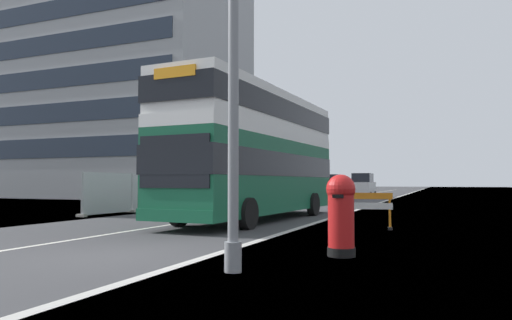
% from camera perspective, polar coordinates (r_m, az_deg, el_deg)
% --- Properties ---
extents(ground, '(140.00, 280.00, 0.10)m').
position_cam_1_polar(ground, '(9.94, -13.64, -11.56)').
color(ground, '#38383A').
extents(double_decker_bus, '(3.24, 11.55, 4.98)m').
position_cam_1_polar(double_decker_bus, '(18.43, 0.16, 0.91)').
color(double_decker_bus, '#145638').
rests_on(double_decker_bus, ground).
extents(lamppost_foreground, '(0.29, 0.70, 9.44)m').
position_cam_1_polar(lamppost_foreground, '(8.35, -2.76, 18.20)').
color(lamppost_foreground, gray).
rests_on(lamppost_foreground, ground).
extents(red_pillar_postbox, '(0.59, 0.59, 1.65)m').
position_cam_1_polar(red_pillar_postbox, '(9.62, 10.36, -6.18)').
color(red_pillar_postbox, black).
rests_on(red_pillar_postbox, ground).
extents(roadworks_barrier, '(1.82, 0.68, 1.15)m').
position_cam_1_polar(roadworks_barrier, '(15.27, 12.97, -5.48)').
color(roadworks_barrier, orange).
rests_on(roadworks_barrier, ground).
extents(construction_site_fence, '(0.44, 24.00, 1.95)m').
position_cam_1_polar(construction_site_fence, '(31.01, -5.39, -3.71)').
color(construction_site_fence, '#A8AAAD').
rests_on(construction_site_fence, ground).
extents(car_oncoming_near, '(2.07, 3.90, 2.21)m').
position_cam_1_polar(car_oncoming_near, '(35.42, 3.36, -3.41)').
color(car_oncoming_near, maroon).
rests_on(car_oncoming_near, ground).
extents(car_receding_mid, '(1.94, 4.49, 2.27)m').
position_cam_1_polar(car_receding_mid, '(43.80, 12.94, -3.19)').
color(car_receding_mid, silver).
rests_on(car_receding_mid, ground).
extents(car_receding_far, '(2.06, 4.05, 2.29)m').
position_cam_1_polar(car_receding_far, '(51.31, 9.16, -3.13)').
color(car_receding_far, black).
rests_on(car_receding_far, ground).
extents(bare_tree_far_verge_near, '(2.67, 2.34, 4.23)m').
position_cam_1_polar(bare_tree_far_verge_near, '(48.57, -1.27, -1.97)').
color(bare_tree_far_verge_near, '#4C3D2D').
rests_on(bare_tree_far_verge_near, ground).
extents(bare_tree_far_verge_mid, '(2.89, 2.90, 4.91)m').
position_cam_1_polar(bare_tree_far_verge_mid, '(62.61, 4.94, -1.86)').
color(bare_tree_far_verge_mid, '#4C3D2D').
rests_on(bare_tree_far_verge_mid, ground).
extents(bare_tree_far_verge_far, '(1.74, 2.70, 4.65)m').
position_cam_1_polar(bare_tree_far_verge_far, '(66.82, 4.30, -1.86)').
color(bare_tree_far_verge_far, '#4C3D2D').
rests_on(bare_tree_far_verge_far, ground).
extents(backdrop_office_block, '(31.19, 14.28, 24.33)m').
position_cam_1_polar(backdrop_office_block, '(51.86, -19.82, 9.36)').
color(backdrop_office_block, '#9EA0A3').
rests_on(backdrop_office_block, ground).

